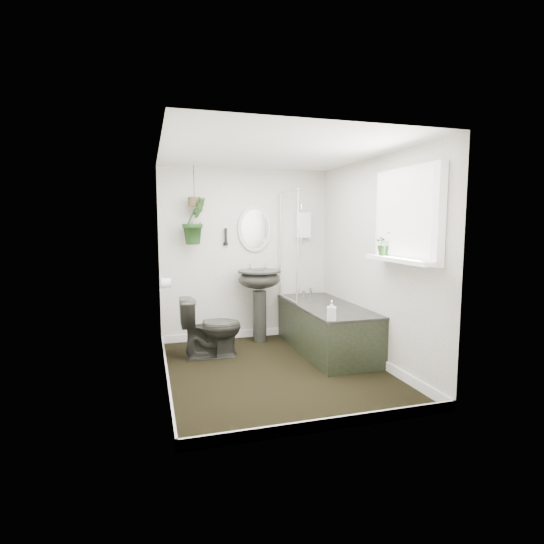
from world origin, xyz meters
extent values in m
cube|color=black|center=(0.00, 0.00, -0.01)|extent=(2.30, 2.80, 0.02)
cube|color=white|center=(0.00, 0.00, 2.31)|extent=(2.30, 2.80, 0.02)
cube|color=silver|center=(0.00, 1.41, 1.15)|extent=(2.30, 0.02, 2.30)
cube|color=silver|center=(0.00, -1.41, 1.15)|extent=(2.30, 0.02, 2.30)
cube|color=silver|center=(-1.16, 0.00, 1.15)|extent=(0.02, 2.80, 2.30)
cube|color=silver|center=(1.16, 0.00, 1.15)|extent=(0.02, 2.80, 2.30)
cube|color=white|center=(0.00, 0.00, 0.05)|extent=(2.30, 2.80, 0.10)
cube|color=white|center=(0.80, 1.34, 1.55)|extent=(0.20, 0.10, 0.35)
ellipsoid|color=beige|center=(0.12, 1.37, 1.50)|extent=(0.46, 0.03, 0.62)
cylinder|color=black|center=(-0.28, 1.36, 1.40)|extent=(0.04, 0.04, 0.22)
cylinder|color=white|center=(-1.10, 0.70, 0.90)|extent=(0.11, 0.11, 0.11)
cube|color=white|center=(1.09, -0.70, 1.65)|extent=(0.08, 1.00, 0.90)
cube|color=white|center=(1.02, -0.70, 1.23)|extent=(0.18, 1.00, 0.04)
cube|color=white|center=(1.04, -0.70, 1.65)|extent=(0.01, 0.86, 0.76)
imported|color=black|center=(-0.60, 0.65, 0.36)|extent=(0.71, 0.41, 0.72)
imported|color=black|center=(1.04, -0.40, 1.37)|extent=(0.22, 0.19, 0.24)
imported|color=black|center=(-0.70, 1.25, 1.60)|extent=(0.42, 0.39, 0.59)
imported|color=black|center=(0.51, -0.29, 0.68)|extent=(0.12, 0.13, 0.21)
cylinder|color=#4A3C24|center=(-0.70, 1.25, 1.84)|extent=(0.16, 0.16, 0.12)
camera|label=1|loc=(-1.29, -4.23, 1.58)|focal=28.00mm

